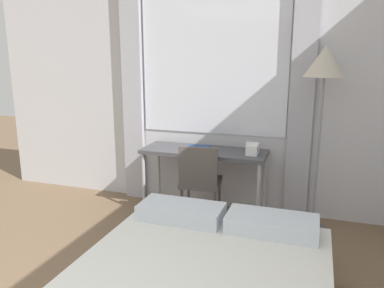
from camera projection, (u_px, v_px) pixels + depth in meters
wall_back_with_window at (203, 87)px, 4.12m from camera, size 5.25×0.13×2.70m
desk at (204, 156)px, 3.95m from camera, size 1.31×0.48×0.73m
desk_chair at (200, 179)px, 3.77m from camera, size 0.45×0.45×0.84m
standing_lamp at (324, 75)px, 3.37m from camera, size 0.37×0.37×1.78m
telephone at (253, 149)px, 3.74m from camera, size 0.13×0.17×0.12m
book at (199, 147)px, 4.00m from camera, size 0.27×0.19×0.02m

